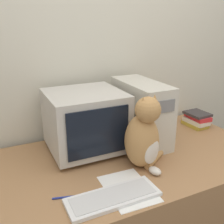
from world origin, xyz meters
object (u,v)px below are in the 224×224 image
at_px(book_stack, 197,119).
at_px(pen, 69,197).
at_px(cat, 144,137).
at_px(computer_tower, 141,112).
at_px(crt_monitor, 85,121).
at_px(keyboard, 113,197).

relative_size(book_stack, pen, 1.36).
bearing_deg(cat, computer_tower, 51.52).
bearing_deg(book_stack, computer_tower, -176.45).
xyz_separation_m(crt_monitor, cat, (0.21, -0.32, -0.01)).
bearing_deg(keyboard, cat, 34.41).
xyz_separation_m(cat, book_stack, (0.67, 0.32, -0.12)).
bearing_deg(cat, pen, -178.80).
distance_m(keyboard, book_stack, 1.06).
bearing_deg(keyboard, book_stack, 28.22).
bearing_deg(keyboard, computer_tower, 48.03).
bearing_deg(computer_tower, keyboard, -131.97).
bearing_deg(cat, crt_monitor, 113.53).
bearing_deg(cat, book_stack, 15.39).
height_order(keyboard, book_stack, book_stack).
relative_size(crt_monitor, computer_tower, 0.92).
height_order(cat, pen, cat).
distance_m(keyboard, cat, 0.37).
relative_size(cat, book_stack, 2.09).
distance_m(computer_tower, book_stack, 0.53).
bearing_deg(pen, keyboard, -28.00).
height_order(cat, book_stack, cat).
height_order(keyboard, cat, cat).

